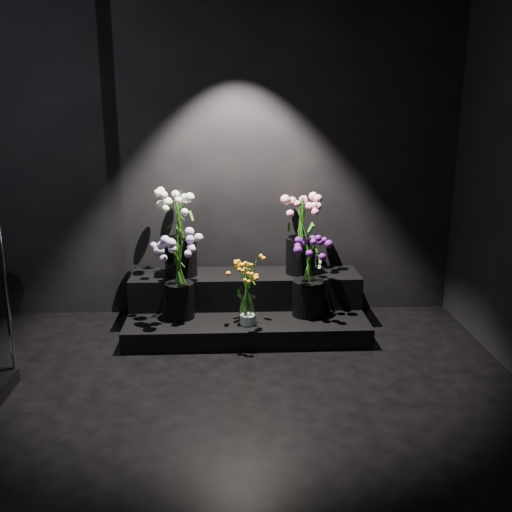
{
  "coord_description": "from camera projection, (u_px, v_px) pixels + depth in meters",
  "views": [
    {
      "loc": [
        0.06,
        -2.85,
        1.84
      ],
      "look_at": [
        0.24,
        1.2,
        0.72
      ],
      "focal_mm": 40.0,
      "sensor_mm": 36.0,
      "label": 1
    }
  ],
  "objects": [
    {
      "name": "floor",
      "position": [
        223.0,
        436.0,
        3.23
      ],
      "size": [
        4.0,
        4.0,
        0.0
      ],
      "primitive_type": "plane",
      "color": "black",
      "rests_on": "ground"
    },
    {
      "name": "bouquet_orange_bells",
      "position": [
        248.0,
        292.0,
        4.35
      ],
      "size": [
        0.29,
        0.29,
        0.52
      ],
      "rotation": [
        0.0,
        0.0,
        0.21
      ],
      "color": "white",
      "rests_on": "display_riser"
    },
    {
      "name": "bouquet_lilac",
      "position": [
        179.0,
        269.0,
        4.44
      ],
      "size": [
        0.5,
        0.5,
        0.68
      ],
      "rotation": [
        0.0,
        0.0,
        -0.34
      ],
      "color": "black",
      "rests_on": "display_riser"
    },
    {
      "name": "wall_back",
      "position": [
        223.0,
        154.0,
        4.78
      ],
      "size": [
        4.0,
        0.0,
        4.0
      ],
      "primitive_type": "plane",
      "rotation": [
        1.57,
        0.0,
        0.0
      ],
      "color": "black",
      "rests_on": "floor"
    },
    {
      "name": "display_riser",
      "position": [
        246.0,
        306.0,
        4.75
      ],
      "size": [
        1.91,
        0.85,
        0.43
      ],
      "color": "black",
      "rests_on": "floor"
    },
    {
      "name": "wall_front",
      "position": [
        199.0,
        379.0,
        0.93
      ],
      "size": [
        4.0,
        0.0,
        4.0
      ],
      "primitive_type": "plane",
      "rotation": [
        -1.57,
        0.0,
        0.0
      ],
      "color": "black",
      "rests_on": "floor"
    },
    {
      "name": "bouquet_pink_roses",
      "position": [
        301.0,
        230.0,
        4.71
      ],
      "size": [
        0.41,
        0.41,
        0.65
      ],
      "rotation": [
        0.0,
        0.0,
        -0.1
      ],
      "color": "black",
      "rests_on": "display_riser"
    },
    {
      "name": "bouquet_purple",
      "position": [
        309.0,
        273.0,
        4.51
      ],
      "size": [
        0.33,
        0.33,
        0.66
      ],
      "rotation": [
        0.0,
        0.0,
        0.03
      ],
      "color": "black",
      "rests_on": "display_riser"
    },
    {
      "name": "bouquet_cream_roses",
      "position": [
        180.0,
        228.0,
        4.65
      ],
      "size": [
        0.46,
        0.46,
        0.7
      ],
      "rotation": [
        0.0,
        0.0,
        0.17
      ],
      "color": "black",
      "rests_on": "display_riser"
    }
  ]
}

